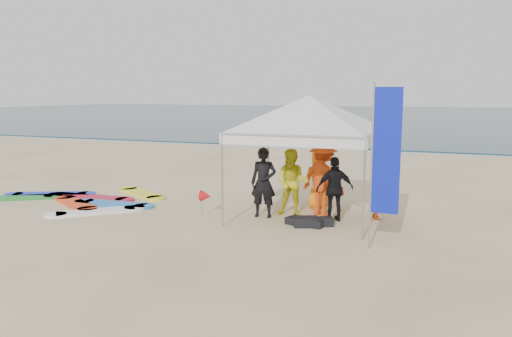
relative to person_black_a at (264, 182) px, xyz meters
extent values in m
plane|color=beige|center=(-0.69, -2.60, -0.86)|extent=(120.00, 120.00, 0.00)
cube|color=#0C2633|center=(-0.69, 57.40, -0.82)|extent=(160.00, 84.00, 0.08)
cube|color=silver|center=(-0.69, 15.60, -0.86)|extent=(160.00, 1.20, 0.01)
imported|color=black|center=(0.00, 0.00, 0.00)|extent=(0.68, 0.50, 1.73)
imported|color=yellow|center=(0.62, 0.37, -0.03)|extent=(0.88, 0.72, 1.68)
imported|color=#E84914|center=(1.32, 0.69, 0.07)|extent=(1.38, 1.12, 1.86)
imported|color=black|center=(1.72, 0.23, -0.09)|extent=(0.98, 0.76, 1.55)
imported|color=orange|center=(1.05, 1.34, -0.08)|extent=(0.91, 0.79, 1.56)
imported|color=#DC4E13|center=(2.64, 0.82, -0.39)|extent=(0.50, 0.92, 0.95)
cylinder|color=#A5A5A8|center=(-0.60, 2.07, 0.20)|extent=(0.05, 0.05, 2.13)
cylinder|color=#A5A5A8|center=(2.60, 2.07, 0.20)|extent=(0.05, 0.05, 2.13)
cylinder|color=#A5A5A8|center=(-0.60, -1.13, 0.20)|extent=(0.05, 0.05, 2.13)
cylinder|color=#A5A5A8|center=(2.60, -1.13, 0.20)|extent=(0.05, 0.05, 2.13)
cube|color=white|center=(1.00, -1.13, 1.15)|extent=(3.30, 0.02, 0.24)
cube|color=white|center=(1.00, 2.07, 1.15)|extent=(3.30, 0.02, 0.24)
cube|color=white|center=(-0.60, 0.47, 1.15)|extent=(0.02, 3.30, 0.24)
cube|color=white|center=(2.60, 0.47, 1.15)|extent=(0.02, 3.30, 0.24)
pyramid|color=white|center=(1.00, 0.47, 2.12)|extent=(4.52, 4.52, 0.85)
cylinder|color=#A5A5A8|center=(2.81, -1.67, 0.76)|extent=(0.04, 0.04, 3.24)
cube|color=#0B19B8|center=(3.09, -1.67, 1.08)|extent=(0.51, 0.03, 2.41)
cylinder|color=#A5A5A8|center=(-1.49, -0.40, -0.56)|extent=(0.02, 0.02, 0.60)
cone|color=red|center=(-1.37, -0.40, -0.37)|extent=(0.28, 0.28, 0.28)
cube|color=black|center=(1.22, -0.50, -0.75)|extent=(0.65, 0.54, 0.22)
cube|color=black|center=(1.39, -0.48, -0.77)|extent=(0.51, 0.38, 0.18)
cube|color=black|center=(1.00, -0.37, -0.78)|extent=(0.61, 0.55, 0.16)
cube|color=black|center=(1.62, -0.30, -0.76)|extent=(0.44, 0.39, 0.20)
cube|color=red|center=(-5.45, 0.25, -0.83)|extent=(2.33, 0.64, 0.07)
cube|color=#25882E|center=(-7.33, -0.53, -0.83)|extent=(1.87, 1.44, 0.07)
cube|color=#FF4115|center=(-5.27, -0.57, -0.83)|extent=(1.82, 1.38, 0.07)
cube|color=blue|center=(-6.85, 0.16, -0.83)|extent=(2.16, 1.35, 0.07)
cube|color=yellow|center=(-4.36, 1.24, -0.83)|extent=(1.83, 1.36, 0.07)
cube|color=white|center=(-4.13, -1.15, -0.83)|extent=(1.77, 1.70, 0.07)
cube|color=#267BCD|center=(-4.26, -0.26, -0.83)|extent=(1.91, 0.62, 0.07)
camera|label=1|loc=(4.09, -11.30, 2.18)|focal=35.00mm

